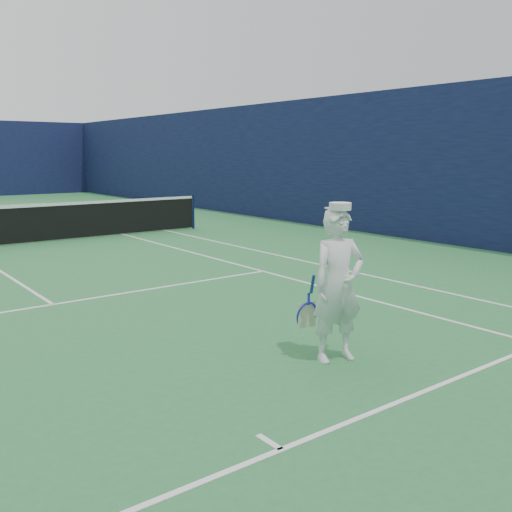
{
  "coord_description": "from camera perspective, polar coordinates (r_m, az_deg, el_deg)",
  "views": [
    {
      "loc": [
        -2.68,
        -15.06,
        2.31
      ],
      "look_at": [
        1.78,
        -9.23,
        0.98
      ],
      "focal_mm": 40.0,
      "sensor_mm": 36.0,
      "label": 1
    }
  ],
  "objects": [
    {
      "name": "tennis_player",
      "position": [
        6.38,
        8.2,
        -2.87
      ],
      "size": [
        0.74,
        0.62,
        1.78
      ],
      "rotation": [
        0.0,
        0.0,
        -0.24
      ],
      "color": "white",
      "rests_on": "ground"
    }
  ]
}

